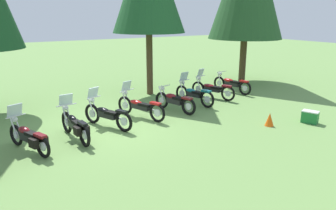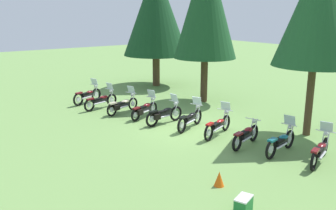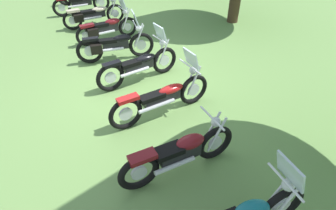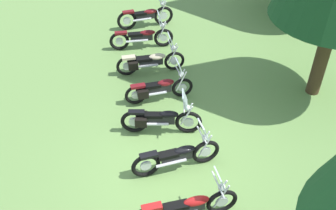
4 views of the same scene
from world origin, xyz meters
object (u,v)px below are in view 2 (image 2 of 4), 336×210
at_px(pine_tree_1, 206,3).
at_px(picnic_cooler, 243,205).
at_px(pine_tree_0, 156,11).
at_px(motorcycle_4, 164,114).
at_px(motorcycle_3, 144,109).
at_px(motorcycle_8, 281,141).
at_px(motorcycle_2, 122,105).
at_px(motorcycle_9, 320,150).
at_px(traffic_cone, 219,179).
at_px(motorcycle_1, 101,100).
at_px(motorcycle_6, 218,125).
at_px(motorcycle_7, 246,135).
at_px(pine_tree_2, 319,7).
at_px(motorcycle_5, 190,119).
at_px(motorcycle_0, 88,95).

height_order(pine_tree_1, picnic_cooler, pine_tree_1).
bearing_deg(pine_tree_0, pine_tree_1, -4.09).
relative_size(motorcycle_4, pine_tree_1, 0.25).
bearing_deg(motorcycle_3, pine_tree_0, 31.23).
height_order(motorcycle_8, pine_tree_1, pine_tree_1).
relative_size(motorcycle_2, motorcycle_8, 0.99).
height_order(motorcycle_4, pine_tree_1, pine_tree_1).
relative_size(motorcycle_4, motorcycle_9, 1.00).
bearing_deg(motorcycle_4, traffic_cone, -115.80).
xyz_separation_m(motorcycle_1, motorcycle_8, (10.06, 2.61, 0.02)).
distance_m(motorcycle_6, motorcycle_7, 1.60).
height_order(motorcycle_2, pine_tree_1, pine_tree_1).
relative_size(motorcycle_6, traffic_cone, 4.77).
bearing_deg(picnic_cooler, motorcycle_8, 116.55).
bearing_deg(motorcycle_9, motorcycle_4, 84.74).
xyz_separation_m(motorcycle_3, pine_tree_2, (6.36, 4.39, 4.95)).
relative_size(motorcycle_8, traffic_cone, 4.65).
bearing_deg(motorcycle_1, motorcycle_3, -87.15).
xyz_separation_m(motorcycle_3, motorcycle_5, (2.70, 0.82, 0.01)).
distance_m(motorcycle_2, motorcycle_8, 8.80).
bearing_deg(motorcycle_8, picnic_cooler, -165.28).
bearing_deg(picnic_cooler, pine_tree_0, 153.74).
bearing_deg(motorcycle_9, motorcycle_1, 84.98).
relative_size(motorcycle_5, traffic_cone, 4.49).
distance_m(pine_tree_1, picnic_cooler, 13.76).
relative_size(motorcycle_2, traffic_cone, 4.62).
distance_m(motorcycle_8, motorcycle_9, 1.43).
bearing_deg(pine_tree_1, motorcycle_1, -109.36).
xyz_separation_m(motorcycle_8, pine_tree_1, (-8.05, 3.12, 5.20)).
relative_size(pine_tree_0, traffic_cone, 17.48).
xyz_separation_m(motorcycle_4, motorcycle_7, (4.37, 0.95, -0.03)).
bearing_deg(pine_tree_1, pine_tree_0, 175.91).
bearing_deg(pine_tree_0, motorcycle_6, -20.36).
relative_size(motorcycle_9, traffic_cone, 4.69).
relative_size(motorcycle_0, motorcycle_7, 1.01).
relative_size(motorcycle_2, motorcycle_4, 0.99).
bearing_deg(motorcycle_0, traffic_cone, -117.49).
xyz_separation_m(motorcycle_0, motorcycle_2, (3.10, 0.59, -0.02)).
xyz_separation_m(motorcycle_1, picnic_cooler, (12.22, -1.71, -0.23)).
xyz_separation_m(motorcycle_6, picnic_cooler, (5.09, -3.83, -0.24)).
bearing_deg(motorcycle_5, pine_tree_0, 41.50).
height_order(motorcycle_0, traffic_cone, motorcycle_0).
bearing_deg(motorcycle_8, pine_tree_1, 57.00).
bearing_deg(motorcycle_6, motorcycle_9, -98.87).
distance_m(pine_tree_2, picnic_cooler, 9.22).
bearing_deg(motorcycle_5, motorcycle_3, 83.40).
bearing_deg(motorcycle_2, motorcycle_6, -91.16).
bearing_deg(motorcycle_7, motorcycle_3, 85.20).
bearing_deg(motorcycle_3, motorcycle_1, 87.05).
bearing_deg(motorcycle_1, traffic_cone, -111.22).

